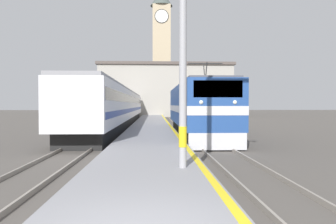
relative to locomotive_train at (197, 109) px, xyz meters
name	(u,v)px	position (x,y,z in m)	size (l,w,h in m)	color
ground_plane	(152,126)	(-3.24, 11.62, -1.89)	(200.00, 200.00, 0.00)	#514C47
platform	(151,127)	(-3.24, 6.62, -1.69)	(3.59, 140.00, 0.41)	gray
rail_track_near	(187,129)	(0.00, 6.62, -1.86)	(2.84, 140.00, 0.16)	#514C47
rail_track_far	(113,129)	(-6.71, 6.62, -1.86)	(2.83, 140.00, 0.16)	#514C47
locomotive_train	(197,109)	(0.00, 0.00, 0.00)	(2.92, 15.60, 4.67)	black
passenger_train	(120,106)	(-6.71, 12.77, 0.14)	(2.92, 41.66, 3.76)	black
catenary_mast	(187,27)	(-2.06, -13.47, 2.59)	(2.47, 0.24, 8.04)	#9E9EA3
clock_tower	(161,49)	(-1.37, 48.22, 12.39)	(4.78, 4.78, 26.95)	tan
station_building	(165,90)	(-0.85, 38.45, 3.04)	(24.71, 8.18, 9.81)	#A8A399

